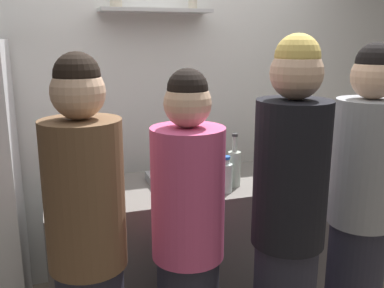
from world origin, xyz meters
name	(u,v)px	position (x,y,z in m)	size (l,w,h in m)	color
back_wall_assembly	(165,104)	(0.00, 1.25, 1.30)	(4.80, 0.32, 2.60)	white
counter	(192,250)	(-0.03, 0.52, 0.46)	(1.76, 0.67, 0.91)	#66605B
baking_pan	(176,178)	(-0.12, 0.57, 0.94)	(0.34, 0.24, 0.05)	gray
utensil_holder	(102,176)	(-0.56, 0.67, 0.97)	(0.11, 0.11, 0.22)	#B2B2B7
wine_bottle_green_glass	(320,168)	(0.71, 0.25, 1.02)	(0.07, 0.07, 0.28)	#19471E
wine_bottle_pale_glass	(234,167)	(0.20, 0.38, 1.03)	(0.08, 0.08, 0.33)	#B2BFB2
water_bottle_plastic	(225,177)	(0.11, 0.30, 1.01)	(0.08, 0.08, 0.22)	silver
person_blonde	(287,231)	(0.18, -0.28, 0.91)	(0.34, 0.34, 1.81)	#262633
person_pink_top	(188,247)	(-0.26, -0.13, 0.83)	(0.34, 0.34, 1.67)	#262633
person_brown_jacket	(88,254)	(-0.73, -0.12, 0.87)	(0.34, 0.34, 1.74)	#262633
person_grey_hoodie	(360,213)	(0.69, -0.17, 0.89)	(0.34, 0.34, 1.77)	#262633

